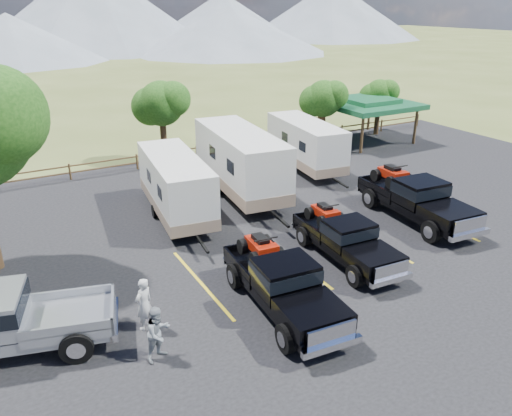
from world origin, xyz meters
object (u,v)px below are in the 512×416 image
rig_left (282,282)px  trailer_right (305,144)px  person_b (158,333)px  rig_center (345,238)px  person_a (144,304)px  rig_right (415,198)px  trailer_center (240,162)px  pickup_silver (2,322)px  pavilion (368,104)px  trailer_left (176,186)px

rig_left → trailer_right: bearing=57.2°
person_b → rig_center: bearing=-8.3°
rig_left → person_a: bearing=170.4°
person_b → person_a: bearing=64.3°
rig_center → rig_right: size_ratio=0.84×
trailer_right → person_a: trailer_right is taller
rig_right → person_b: (-13.98, -3.77, -0.24)m
rig_right → trailer_center: (-5.69, 6.99, 0.71)m
rig_center → person_a: (-8.46, -0.62, -0.02)m
rig_left → rig_center: 4.42m
trailer_right → pickup_silver: trailer_right is taller
pavilion → trailer_left: (-17.49, -6.67, -1.19)m
person_a → rig_center: bearing=157.9°
pickup_silver → rig_right: bearing=109.1°
trailer_left → trailer_center: bearing=22.9°
trailer_left → trailer_center: (4.09, 1.16, 0.25)m
rig_center → rig_right: bearing=19.7°
rig_center → trailer_center: bearing=95.4°
person_a → person_b: bearing=60.8°
rig_center → trailer_center: (-0.25, 8.54, 0.88)m
trailer_right → pickup_silver: (-17.73, -10.23, -0.52)m
trailer_center → trailer_right: trailer_center is taller
pickup_silver → trailer_left: bearing=146.2°
rig_right → pickup_silver: size_ratio=1.00×
trailer_right → rig_center: bearing=-109.4°
pavilion → person_a: bearing=-145.9°
rig_right → trailer_left: bearing=154.2°
rig_center → trailer_left: 8.58m
person_a → person_b: (-0.08, -1.59, -0.04)m
pavilion → pickup_silver: (-25.59, -13.74, -1.72)m
trailer_left → trailer_right: (9.64, 3.16, -0.01)m
rig_left → trailer_left: size_ratio=0.74×
trailer_left → rig_center: bearing=-52.6°
trailer_center → trailer_right: (5.55, 2.00, -0.25)m
pavilion → rig_right: bearing=-121.7°
rig_center → trailer_left: trailer_left is taller
rig_right → pavilion: bearing=63.2°
rig_right → trailer_right: 9.00m
rig_left → trailer_right: size_ratio=0.74×
rig_right → person_a: rig_right is taller
trailer_left → trailer_center: size_ratio=0.86×
trailer_left → person_b: bearing=-106.7°
rig_left → rig_center: bearing=27.6°
rig_center → person_a: bearing=-172.1°
pavilion → person_b: (-21.70, -16.26, -1.90)m
pavilion → rig_left: pavilion is taller
rig_center → trailer_left: bearing=124.2°
rig_center → pickup_silver: size_ratio=0.84×
rig_center → person_b: size_ratio=3.42×
pavilion → trailer_right: bearing=-156.0°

